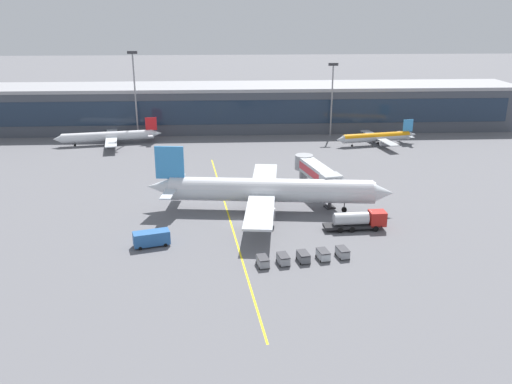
# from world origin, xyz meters

# --- Properties ---
(ground_plane) EXTENTS (700.00, 700.00, 0.00)m
(ground_plane) POSITION_xyz_m (0.00, 0.00, 0.00)
(ground_plane) COLOR slate
(apron_lead_in_line) EXTENTS (8.64, 79.60, 0.01)m
(apron_lead_in_line) POSITION_xyz_m (-2.19, 2.00, 0.00)
(apron_lead_in_line) COLOR yellow
(apron_lead_in_line) RESTS_ON ground_plane
(terminal_building) EXTENTS (193.90, 19.99, 13.72)m
(terminal_building) POSITION_xyz_m (-9.25, 78.50, 6.88)
(terminal_building) COLOR #424751
(terminal_building) RESTS_ON ground_plane
(main_airliner) EXTENTS (46.74, 37.15, 12.34)m
(main_airliner) POSITION_xyz_m (5.38, 5.25, 4.15)
(main_airliner) COLOR silver
(main_airliner) RESTS_ON ground_plane
(jet_bridge) EXTENTS (7.28, 17.83, 6.84)m
(jet_bridge) POSITION_xyz_m (15.51, 13.66, 5.10)
(jet_bridge) COLOR #B2B7BC
(jet_bridge) RESTS_ON ground_plane
(fuel_tanker) EXTENTS (10.90, 3.06, 3.25)m
(fuel_tanker) POSITION_xyz_m (20.34, -4.72, 1.75)
(fuel_tanker) COLOR #232326
(fuel_tanker) RESTS_ON ground_plane
(lavatory_truck) EXTENTS (6.21, 3.83, 2.50)m
(lavatory_truck) POSITION_xyz_m (-14.73, -9.63, 1.42)
(lavatory_truck) COLOR #285B9E
(lavatory_truck) RESTS_ON ground_plane
(baggage_cart_0) EXTENTS (2.05, 2.89, 1.48)m
(baggage_cart_0) POSITION_xyz_m (2.70, -17.85, 0.78)
(baggage_cart_0) COLOR gray
(baggage_cart_0) RESTS_ON ground_plane
(baggage_cart_1) EXTENTS (2.05, 2.89, 1.48)m
(baggage_cart_1) POSITION_xyz_m (5.84, -17.25, 0.78)
(baggage_cart_1) COLOR gray
(baggage_cart_1) RESTS_ON ground_plane
(baggage_cart_2) EXTENTS (2.05, 2.89, 1.48)m
(baggage_cart_2) POSITION_xyz_m (8.99, -16.65, 0.78)
(baggage_cart_2) COLOR #595B60
(baggage_cart_2) RESTS_ON ground_plane
(baggage_cart_3) EXTENTS (2.05, 2.89, 1.48)m
(baggage_cart_3) POSITION_xyz_m (12.13, -16.05, 0.78)
(baggage_cart_3) COLOR #B2B7BC
(baggage_cart_3) RESTS_ON ground_plane
(baggage_cart_4) EXTENTS (2.05, 2.89, 1.48)m
(baggage_cart_4) POSITION_xyz_m (15.27, -15.45, 0.78)
(baggage_cart_4) COLOR gray
(baggage_cart_4) RESTS_ON ground_plane
(commuter_jet_far) EXTENTS (29.61, 23.75, 7.15)m
(commuter_jet_far) POSITION_xyz_m (-35.57, 59.44, 2.37)
(commuter_jet_far) COLOR silver
(commuter_jet_far) RESTS_ON ground_plane
(commuter_jet_near) EXTENTS (24.18, 19.23, 6.78)m
(commuter_jet_near) POSITION_xyz_m (39.42, 54.83, 2.26)
(commuter_jet_near) COLOR #B2B7BC
(commuter_jet_near) RESTS_ON ground_plane
(apron_light_mast_0) EXTENTS (2.80, 0.50, 25.00)m
(apron_light_mast_0) POSITION_xyz_m (-28.51, 66.54, 14.51)
(apron_light_mast_0) COLOR gray
(apron_light_mast_0) RESTS_ON ground_plane
(apron_light_mast_1) EXTENTS (2.80, 0.50, 21.43)m
(apron_light_mast_1) POSITION_xyz_m (28.51, 66.54, 12.66)
(apron_light_mast_1) COLOR gray
(apron_light_mast_1) RESTS_ON ground_plane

